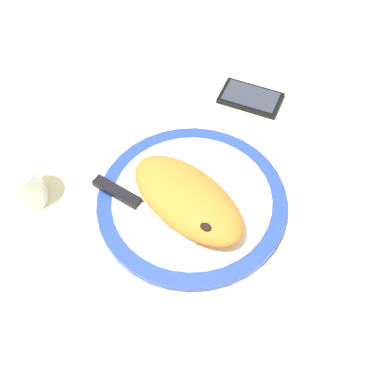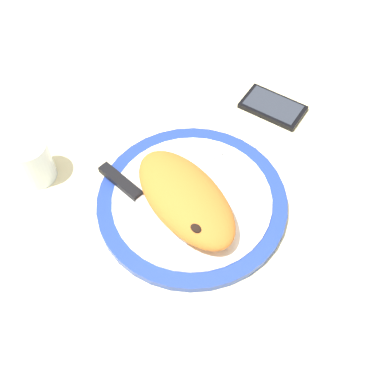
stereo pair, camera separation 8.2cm
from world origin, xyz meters
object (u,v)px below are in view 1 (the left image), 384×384
plate (192,202)px  water_glass (24,186)px  knife (130,200)px  calzone (188,199)px  smartphone (251,98)px  fork (217,161)px

plate → water_glass: size_ratio=3.88×
knife → plate: bearing=-130.3°
calzone → smartphone: calzone is taller
calzone → smartphone: 30.09cm
calzone → water_glass: water_glass is taller
water_glass → fork: bearing=-121.4°
plate → knife: size_ratio=1.54×
calzone → fork: bearing=-70.5°
fork → knife: (3.95, 16.69, 0.30)cm
smartphone → plate: bearing=111.9°
calzone → water_glass: 27.80cm
fork → smartphone: bearing=-66.2°
plate → calzone: bearing=116.6°
calzone → fork: size_ratio=1.47×
plate → smartphone: 27.73cm
fork → smartphone: 18.67cm
fork → smartphone: fork is taller
plate → fork: 9.22cm
plate → water_glass: bearing=44.4°
calzone → fork: 11.53cm
fork → calzone: bearing=109.5°
fork → water_glass: (17.42, 28.56, 1.68)cm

